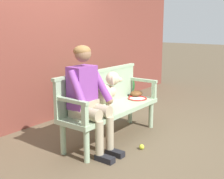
# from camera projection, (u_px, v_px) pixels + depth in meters

# --- Properties ---
(ground_plane) EXTENTS (40.00, 40.00, 0.00)m
(ground_plane) POSITION_uv_depth(u_px,v_px,m) (112.00, 139.00, 4.22)
(ground_plane) COLOR brown
(brick_garden_fence) EXTENTS (8.00, 0.30, 2.18)m
(brick_garden_fence) POSITION_uv_depth(u_px,v_px,m) (39.00, 55.00, 4.84)
(brick_garden_fence) COLOR brown
(brick_garden_fence) RESTS_ON ground
(hedge_bush_far_right) EXTENTS (0.76, 0.63, 0.66)m
(hedge_bush_far_right) POSITION_uv_depth(u_px,v_px,m) (118.00, 86.00, 6.19)
(hedge_bush_far_right) COLOR #1E5B23
(hedge_bush_far_right) RESTS_ON ground
(hedge_bush_mid_right) EXTENTS (1.02, 0.68, 0.82)m
(hedge_bush_mid_right) POSITION_uv_depth(u_px,v_px,m) (86.00, 92.00, 5.31)
(hedge_bush_mid_right) COLOR #286B2D
(hedge_bush_mid_right) RESTS_ON ground
(garden_bench) EXTENTS (1.66, 0.50, 0.46)m
(garden_bench) POSITION_uv_depth(u_px,v_px,m) (112.00, 112.00, 4.14)
(garden_bench) COLOR #9EB793
(garden_bench) RESTS_ON ground
(bench_backrest) EXTENTS (1.70, 0.06, 0.50)m
(bench_backrest) POSITION_uv_depth(u_px,v_px,m) (99.00, 87.00, 4.20)
(bench_backrest) COLOR #9EB793
(bench_backrest) RESTS_ON garden_bench
(bench_armrest_left_end) EXTENTS (0.06, 0.50, 0.28)m
(bench_armrest_left_end) POSITION_uv_depth(u_px,v_px,m) (77.00, 107.00, 3.41)
(bench_armrest_left_end) COLOR #9EB793
(bench_armrest_left_end) RESTS_ON garden_bench
(bench_armrest_right_end) EXTENTS (0.06, 0.50, 0.28)m
(bench_armrest_right_end) POSITION_uv_depth(u_px,v_px,m) (147.00, 84.00, 4.65)
(bench_armrest_right_end) COLOR #9EB793
(bench_armrest_right_end) RESTS_ON garden_bench
(person_seated) EXTENTS (0.56, 0.65, 1.33)m
(person_seated) POSITION_uv_depth(u_px,v_px,m) (88.00, 95.00, 3.66)
(person_seated) COLOR black
(person_seated) RESTS_ON ground
(dog_on_bench) EXTENTS (0.46, 0.43, 0.50)m
(dog_on_bench) POSITION_uv_depth(u_px,v_px,m) (104.00, 91.00, 3.96)
(dog_on_bench) COLOR beige
(dog_on_bench) RESTS_ON garden_bench
(tennis_racket) EXTENTS (0.37, 0.58, 0.03)m
(tennis_racket) POSITION_uv_depth(u_px,v_px,m) (136.00, 98.00, 4.60)
(tennis_racket) COLOR red
(tennis_racket) RESTS_ON garden_bench
(baseball_glove) EXTENTS (0.24, 0.20, 0.09)m
(baseball_glove) POSITION_uv_depth(u_px,v_px,m) (136.00, 93.00, 4.74)
(baseball_glove) COLOR brown
(baseball_glove) RESTS_ON garden_bench
(tennis_ball) EXTENTS (0.07, 0.07, 0.07)m
(tennis_ball) POSITION_uv_depth(u_px,v_px,m) (142.00, 147.00, 3.87)
(tennis_ball) COLOR #CCDB33
(tennis_ball) RESTS_ON ground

